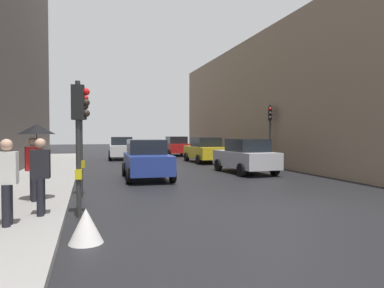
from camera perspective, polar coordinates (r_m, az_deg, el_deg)
The scene contains 15 objects.
ground_plane at distance 10.18m, azimuth 14.15°, elevation -9.89°, with size 120.00×120.00×0.00m, color black.
sidewalk_kerb at distance 14.83m, azimuth -23.87°, elevation -6.01°, with size 2.78×40.00×0.16m, color gray.
building_facade_right at distance 28.20m, azimuth 20.10°, elevation 6.24°, with size 12.00×29.59×8.62m, color gray.
traffic_light_near_right at distance 11.80m, azimuth -17.49°, elevation 3.20°, with size 0.44×0.37×3.42m.
traffic_light_mid_street at distance 21.49m, azimuth 12.53°, elevation 3.15°, with size 0.35×0.45×3.75m.
traffic_light_near_left at distance 8.96m, azimuth -17.81°, elevation 3.20°, with size 0.44×0.26×3.31m.
car_white_compact at distance 28.32m, azimuth -11.34°, elevation -0.65°, with size 2.19×4.29×1.76m.
car_blue_van at distance 15.90m, azimuth -7.34°, elevation -2.48°, with size 2.13×4.26×1.76m.
car_yellow_taxi at distance 24.60m, azimuth 2.09°, elevation -0.98°, with size 2.12×4.25×1.76m.
car_red_sedan at distance 32.19m, azimuth -2.62°, elevation -0.34°, with size 2.04×4.21×1.76m.
car_silver_hatchback at distance 18.21m, azimuth 8.67°, elevation -1.95°, with size 2.19×4.29×1.76m.
pedestrian_with_umbrella at distance 10.69m, azimuth -24.00°, elevation 0.50°, with size 1.00×1.00×2.14m.
pedestrian_with_black_backpack at distance 8.11m, azimuth -28.09°, elevation -4.70°, with size 0.62×0.36×1.77m.
pedestrian_in_dark_coat at distance 8.80m, azimuth -23.30°, elevation -4.35°, with size 0.41×0.36×1.77m.
warning_sign_triangle at distance 6.99m, azimuth -16.80°, elevation -12.56°, with size 0.64×0.64×0.65m, color silver.
Camera 1 is at (-5.08, -8.58, 2.04)m, focal length 32.94 mm.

